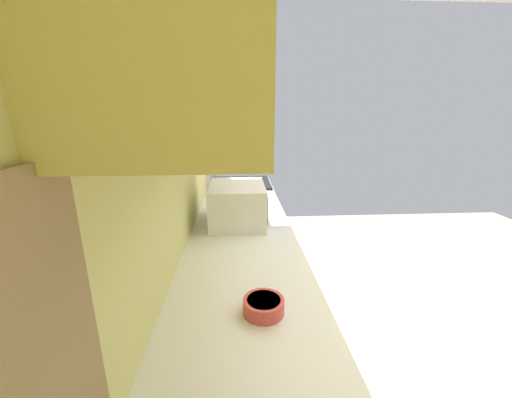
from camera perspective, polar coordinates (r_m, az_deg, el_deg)
The scene contains 8 objects.
ground_plane at distance 2.68m, azimuth 31.89°, elevation -24.35°, with size 5.90×5.90×0.00m, color beige.
wall_back at distance 1.65m, azimuth -16.19°, elevation 6.89°, with size 3.81×0.12×2.78m, color #DDD87E.
counter_run at distance 1.71m, azimuth -2.40°, elevation -27.20°, with size 2.98×0.66×0.92m.
upper_cabinets at distance 1.28m, azimuth -10.26°, elevation 28.37°, with size 1.63×0.35×0.72m.
oven_range at distance 3.25m, azimuth -2.93°, elevation -4.69°, with size 0.63×0.66×1.10m.
microwave at distance 1.98m, azimuth -3.52°, elevation -0.96°, with size 0.45×0.37×0.26m.
bowl at distance 1.17m, azimuth 1.48°, elevation -19.66°, with size 0.15×0.15×0.06m.
kettle at distance 2.50m, azimuth -1.44°, elevation 1.19°, with size 0.16×0.12×0.15m.
Camera 1 is at (-1.59, 1.39, 1.64)m, focal length 20.89 mm.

